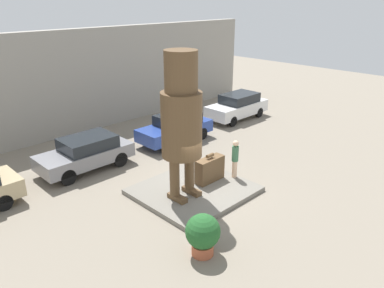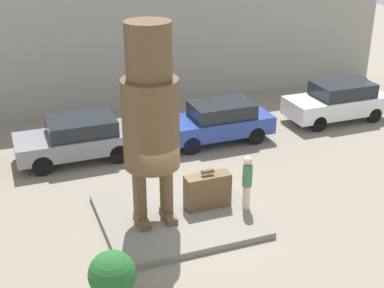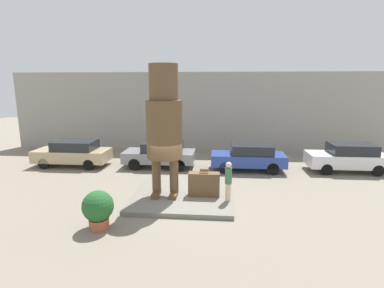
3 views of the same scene
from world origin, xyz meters
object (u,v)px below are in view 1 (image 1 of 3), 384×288
at_px(parked_car_white, 238,106).
at_px(tourist, 235,157).
at_px(giant_suitcase, 210,169).
at_px(parked_car_blue, 176,127).
at_px(statue_figure, 181,115).
at_px(parked_car_grey, 86,152).
at_px(planter_pot, 203,233).

bearing_deg(parked_car_white, tourist, 38.24).
height_order(giant_suitcase, parked_car_blue, parked_car_blue).
distance_m(statue_figure, parked_car_white, 11.16).
relative_size(parked_car_grey, parked_car_white, 0.97).
xyz_separation_m(parked_car_grey, parked_car_white, (10.81, -0.02, 0.03)).
relative_size(parked_car_grey, planter_pot, 3.08).
distance_m(giant_suitcase, tourist, 1.20).
bearing_deg(planter_pot, parked_car_grey, 85.48).
distance_m(statue_figure, giant_suitcase, 3.19).
bearing_deg(giant_suitcase, planter_pot, -139.72).
bearing_deg(giant_suitcase, parked_car_blue, 63.28).
relative_size(tourist, planter_pot, 1.21).
xyz_separation_m(statue_figure, tourist, (2.68, -0.40, -2.33)).
bearing_deg(giant_suitcase, tourist, -26.18).
bearing_deg(parked_car_blue, giant_suitcase, 63.28).
bearing_deg(parked_car_grey, parked_car_blue, 176.87).
distance_m(parked_car_grey, parked_car_white, 10.81).
height_order(giant_suitcase, parked_car_grey, parked_car_grey).
distance_m(giant_suitcase, parked_car_blue, 5.25).
bearing_deg(statue_figure, parked_car_white, 27.79).
bearing_deg(planter_pot, giant_suitcase, 40.28).
xyz_separation_m(giant_suitcase, planter_pot, (-3.49, -2.96, 0.05)).
distance_m(parked_car_blue, parked_car_white, 5.59).
distance_m(parked_car_grey, parked_car_blue, 5.24).
height_order(tourist, parked_car_white, tourist).
bearing_deg(tourist, planter_pot, -151.37).
distance_m(statue_figure, parked_car_grey, 5.84).
xyz_separation_m(giant_suitcase, parked_car_white, (7.94, 4.96, 0.14)).
bearing_deg(giant_suitcase, statue_figure, -176.42).
xyz_separation_m(parked_car_blue, planter_pot, (-5.86, -7.65, -0.07)).
bearing_deg(parked_car_blue, tourist, 75.47).
xyz_separation_m(tourist, parked_car_blue, (1.35, 5.19, -0.28)).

